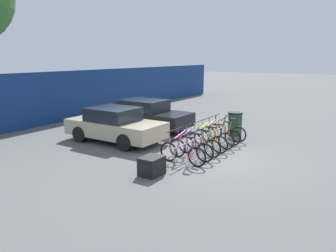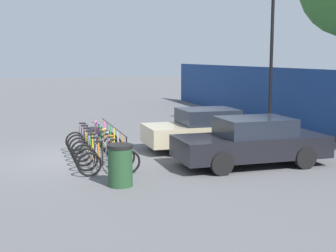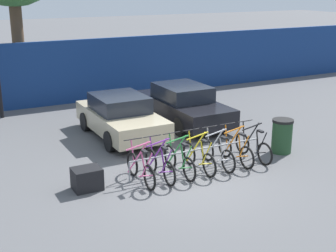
% 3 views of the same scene
% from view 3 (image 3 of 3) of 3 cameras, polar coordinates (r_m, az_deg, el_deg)
% --- Properties ---
extents(ground_plane, '(120.00, 120.00, 0.00)m').
position_cam_3_polar(ground_plane, '(12.17, 2.59, -6.76)').
color(ground_plane, '#59595B').
extents(hoarding_wall, '(36.00, 0.16, 2.67)m').
position_cam_3_polar(hoarding_wall, '(20.23, -11.12, 6.53)').
color(hoarding_wall, navy).
rests_on(hoarding_wall, ground).
extents(bike_rack, '(4.12, 0.04, 0.57)m').
position_cam_3_polar(bike_rack, '(12.84, 3.64, -3.12)').
color(bike_rack, gray).
rests_on(bike_rack, ground).
extents(bicycle_pink, '(0.68, 1.71, 1.05)m').
position_cam_3_polar(bicycle_pink, '(11.97, -3.37, -5.22)').
color(bicycle_pink, black).
rests_on(bicycle_pink, ground).
extents(bicycle_purple, '(0.68, 1.71, 1.05)m').
position_cam_3_polar(bicycle_purple, '(12.19, -1.00, -4.77)').
color(bicycle_purple, black).
rests_on(bicycle_purple, ground).
extents(bicycle_green, '(0.68, 1.71, 1.05)m').
position_cam_3_polar(bicycle_green, '(12.44, 1.38, -4.31)').
color(bicycle_green, black).
rests_on(bicycle_green, ground).
extents(bicycle_yellow, '(0.68, 1.71, 1.05)m').
position_cam_3_polar(bicycle_yellow, '(12.73, 3.78, -3.84)').
color(bicycle_yellow, black).
rests_on(bicycle_yellow, ground).
extents(bicycle_silver, '(0.68, 1.71, 1.05)m').
position_cam_3_polar(bicycle_silver, '(13.04, 6.05, -3.39)').
color(bicycle_silver, black).
rests_on(bicycle_silver, ground).
extents(bicycle_orange, '(0.68, 1.71, 1.05)m').
position_cam_3_polar(bicycle_orange, '(13.37, 8.24, -2.95)').
color(bicycle_orange, black).
rests_on(bicycle_orange, ground).
extents(bicycle_black, '(0.68, 1.71, 1.05)m').
position_cam_3_polar(bicycle_black, '(13.73, 10.35, -2.51)').
color(bicycle_black, black).
rests_on(bicycle_black, ground).
extents(car_beige, '(1.91, 4.09, 1.40)m').
position_cam_3_polar(car_beige, '(15.52, -5.79, 1.18)').
color(car_beige, '#C1B28E').
rests_on(car_beige, ground).
extents(car_black, '(1.91, 4.40, 1.40)m').
position_cam_3_polar(car_black, '(16.97, 1.88, 2.64)').
color(car_black, black).
rests_on(car_black, ground).
extents(trash_bin, '(0.63, 0.63, 1.03)m').
position_cam_3_polar(trash_bin, '(14.43, 13.72, -1.17)').
color(trash_bin, '#234728').
rests_on(trash_bin, ground).
extents(cargo_crate, '(0.70, 0.56, 0.55)m').
position_cam_3_polar(cargo_crate, '(11.79, -9.85, -6.35)').
color(cargo_crate, black).
rests_on(cargo_crate, ground).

